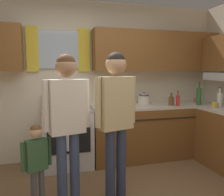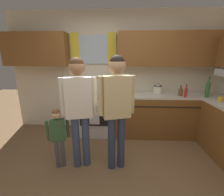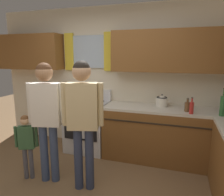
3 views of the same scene
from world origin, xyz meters
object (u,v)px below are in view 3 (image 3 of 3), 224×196
Objects in this scene: stove_oven at (88,125)px; small_child at (27,140)px; stovetop_kettle at (162,101)px; adult_holding_child at (46,109)px; bottle_wine_green at (223,105)px; bottle_squat_brown at (187,107)px; bottle_sauce_red at (192,108)px; adult_in_plaid at (83,111)px.

stove_oven is 1.17× the size of small_child.
adult_holding_child reaches higher than stovetop_kettle.
stove_oven is 2.25m from bottle_wine_green.
bottle_squat_brown is 0.48m from bottle_wine_green.
stove_oven reaches higher than small_child.
bottle_sauce_red is (1.76, -0.24, 0.53)m from stove_oven.
bottle_squat_brown is (1.70, -0.12, 0.51)m from stove_oven.
bottle_sauce_red is 0.26× the size of small_child.
bottle_squat_brown is (-0.05, 0.12, -0.02)m from bottle_sauce_red.
adult_in_plaid reaches higher than stovetop_kettle.
adult_holding_child is (-0.08, -1.10, 0.57)m from stove_oven.
stove_oven is at bearing -176.03° from stovetop_kettle.
bottle_sauce_red is 0.56m from stovetop_kettle.
bottle_wine_green is 2.42m from adult_holding_child.
adult_in_plaid is (-1.25, -0.99, 0.08)m from bottle_squat_brown.
adult_in_plaid is at bearing -146.08° from bottle_sauce_red.
bottle_sauce_red is 0.15× the size of adult_holding_child.
bottle_squat_brown is at bearing 115.15° from bottle_sauce_red.
stove_oven is 2.79× the size of bottle_wine_green.
bottle_squat_brown is at bearing -28.54° from stovetop_kettle.
small_child is (-2.57, -0.93, -0.46)m from bottle_wine_green.
bottle_sauce_red is 1.20× the size of bottle_squat_brown.
stovetop_kettle is at bearing 36.02° from small_child.
bottle_wine_green is at bearing 20.01° from small_child.
stove_oven is at bearing 85.60° from adult_holding_child.
stovetop_kettle is (-0.45, 0.33, 0.00)m from bottle_sauce_red.
bottle_wine_green is (0.41, 0.02, 0.06)m from bottle_sauce_red.
bottle_squat_brown is 0.45m from stovetop_kettle.
bottle_sauce_red reaches higher than bottle_squat_brown.
adult_holding_child is at bearing 9.07° from small_child.
bottle_wine_green reaches higher than small_child.
bottle_squat_brown is 0.52× the size of bottle_wine_green.
adult_holding_child is at bearing -151.26° from bottle_squat_brown.
bottle_wine_green reaches higher than bottle_sauce_red.
small_child is (-1.71, -1.25, -0.41)m from stovetop_kettle.
bottle_squat_brown is at bearing 28.74° from adult_holding_child.
bottle_sauce_red is 0.90× the size of stovetop_kettle.
stove_oven is at bearing 174.18° from bottle_wine_green.
stovetop_kettle is at bearing 143.68° from bottle_sauce_red.
adult_in_plaid is at bearing -125.43° from stovetop_kettle.
stove_oven is 1.23m from small_child.
adult_in_plaid reaches higher than stove_oven.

